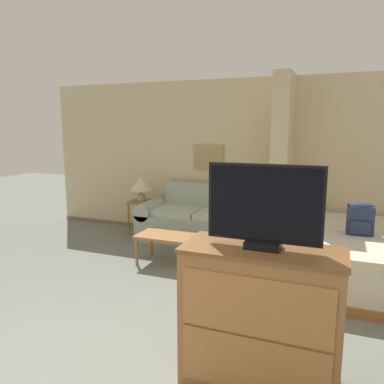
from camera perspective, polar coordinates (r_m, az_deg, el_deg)
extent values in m
cube|color=#CCB78E|center=(6.23, 6.51, 4.87)|extent=(6.91, 0.12, 2.60)
cube|color=#70644E|center=(6.40, 6.12, -6.58)|extent=(6.91, 0.02, 0.06)
cube|color=tan|center=(6.28, 2.52, 5.29)|extent=(0.53, 0.02, 0.42)
cube|color=#9E845B|center=(6.27, 2.48, 5.28)|extent=(0.46, 0.01, 0.35)
cube|color=#CCB78E|center=(5.68, 13.50, 4.18)|extent=(0.24, 0.68, 2.60)
cube|color=#99A393|center=(6.06, 1.07, -5.61)|extent=(1.41, 0.84, 0.43)
cube|color=#99A393|center=(6.25, 2.11, -0.82)|extent=(1.41, 0.20, 0.48)
cube|color=#99A393|center=(6.39, -5.97, -4.85)|extent=(0.26, 0.84, 0.43)
cylinder|color=#99A393|center=(6.33, -6.01, -2.44)|extent=(0.29, 0.84, 0.29)
cube|color=#99A393|center=(5.84, 8.81, -6.35)|extent=(0.26, 0.84, 0.43)
cylinder|color=#99A393|center=(5.77, 8.88, -3.73)|extent=(0.29, 0.84, 0.29)
cube|color=#AAB5A4|center=(6.08, -2.20, -2.97)|extent=(0.68, 0.60, 0.10)
cube|color=#AAB5A4|center=(5.84, 4.15, -3.53)|extent=(0.68, 0.60, 0.10)
cube|color=#996033|center=(5.11, -4.02, -6.65)|extent=(0.75, 0.50, 0.04)
cylinder|color=#996033|center=(5.15, -8.42, -8.98)|extent=(0.04, 0.04, 0.37)
cylinder|color=#996033|center=(4.86, -1.46, -10.02)|extent=(0.04, 0.04, 0.37)
cylinder|color=#996033|center=(5.50, -6.22, -7.69)|extent=(0.04, 0.04, 0.37)
cylinder|color=#996033|center=(5.23, 0.36, -8.56)|extent=(0.04, 0.04, 0.37)
cube|color=#996033|center=(6.47, -7.72, -1.51)|extent=(0.39, 0.39, 0.04)
cylinder|color=#996033|center=(6.48, -9.62, -4.21)|extent=(0.04, 0.04, 0.55)
cylinder|color=#996033|center=(6.32, -7.09, -4.50)|extent=(0.04, 0.04, 0.55)
cylinder|color=#996033|center=(6.75, -8.20, -3.59)|extent=(0.04, 0.04, 0.55)
cylinder|color=#996033|center=(6.60, -5.74, -3.85)|extent=(0.04, 0.04, 0.55)
cylinder|color=tan|center=(6.46, -7.73, -0.87)|extent=(0.14, 0.14, 0.11)
cylinder|color=tan|center=(6.44, -7.75, -0.05)|extent=(0.02, 0.02, 0.08)
cone|color=beige|center=(6.42, -7.79, 1.33)|extent=(0.38, 0.38, 0.23)
cube|color=#996033|center=(2.84, 10.39, -18.42)|extent=(1.08, 0.47, 1.00)
cube|color=brown|center=(2.64, 10.74, -8.62)|extent=(1.11, 0.49, 0.02)
cube|color=#AB6C39|center=(2.54, 9.42, -16.93)|extent=(0.98, 0.01, 0.40)
cube|color=#AB6C39|center=(2.75, 9.15, -24.76)|extent=(0.98, 0.01, 0.40)
cube|color=black|center=(2.63, 10.76, -7.89)|extent=(0.24, 0.16, 0.05)
cube|color=black|center=(2.55, 10.97, -1.68)|extent=(0.78, 0.04, 0.53)
cube|color=black|center=(2.53, 10.87, -1.78)|extent=(0.74, 0.01, 0.49)
cube|color=#996033|center=(5.13, 24.00, -11.40)|extent=(1.68, 2.15, 0.10)
cube|color=beige|center=(5.04, 24.23, -8.34)|extent=(1.64, 2.11, 0.48)
cube|color=white|center=(5.79, 24.02, -4.07)|extent=(1.52, 0.36, 0.10)
cube|color=#232D4C|center=(4.88, 24.24, -3.92)|extent=(0.30, 0.17, 0.34)
cube|color=#232D4C|center=(4.80, 24.23, -4.99)|extent=(0.23, 0.03, 0.15)
ellipsoid|color=#232D4C|center=(4.84, 24.39, -1.94)|extent=(0.29, 0.16, 0.08)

